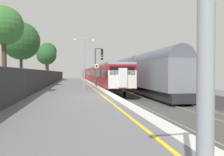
{
  "coord_description": "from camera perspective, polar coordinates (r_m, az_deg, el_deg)",
  "views": [
    {
      "loc": [
        -2.37,
        -15.22,
        1.63
      ],
      "look_at": [
        1.56,
        8.27,
        1.09
      ],
      "focal_mm": 36.69,
      "sensor_mm": 36.0,
      "label": 1
    }
  ],
  "objects": [
    {
      "name": "background_tree_centre",
      "position": [
        48.08,
        -15.93,
        5.42
      ],
      "size": [
        3.95,
        3.95,
        7.2
      ],
      "color": "#473323",
      "rests_on": "ground"
    },
    {
      "name": "ground",
      "position": [
        16.18,
        8.7,
        -6.66
      ],
      "size": [
        17.4,
        110.0,
        1.21
      ],
      "color": "slate"
    },
    {
      "name": "background_tree_back",
      "position": [
        28.55,
        -21.53,
        8.37
      ],
      "size": [
        4.31,
        4.31,
        7.44
      ],
      "color": "#473323",
      "rests_on": "ground"
    },
    {
      "name": "speed_limit_sign",
      "position": [
        26.64,
        -3.86,
        1.52
      ],
      "size": [
        0.59,
        0.08,
        2.71
      ],
      "color": "#59595B",
      "rests_on": "ground"
    },
    {
      "name": "background_tree_left",
      "position": [
        18.86,
        -25.3,
        11.29
      ],
      "size": [
        2.81,
        2.95,
        6.48
      ],
      "color": "#473323",
      "rests_on": "ground"
    },
    {
      "name": "freight_train_adjacent_track",
      "position": [
        30.06,
        6.87,
        1.41
      ],
      "size": [
        2.6,
        25.19,
        4.91
      ],
      "color": "#232326",
      "rests_on": "ground"
    },
    {
      "name": "platform_lamp_mid",
      "position": [
        23.2,
        -6.94,
        4.82
      ],
      "size": [
        2.0,
        0.2,
        5.12
      ],
      "color": "#93999E",
      "rests_on": "ground"
    },
    {
      "name": "commuter_train_at_platform",
      "position": [
        51.1,
        -4.49,
        0.9
      ],
      "size": [
        2.83,
        60.85,
        3.81
      ],
      "color": "maroon",
      "rests_on": "ground"
    },
    {
      "name": "platform_back_fence",
      "position": [
        15.54,
        -20.93,
        -1.12
      ],
      "size": [
        0.07,
        99.0,
        1.91
      ],
      "color": "#282B2D",
      "rests_on": "ground"
    },
    {
      "name": "signal_gantry",
      "position": [
        29.28,
        -3.62,
        3.97
      ],
      "size": [
        1.1,
        0.24,
        4.78
      ],
      "color": "#47474C",
      "rests_on": "ground"
    },
    {
      "name": "background_tree_right",
      "position": [
        53.29,
        -15.85,
        6.25
      ],
      "size": [
        3.86,
        3.86,
        8.36
      ],
      "color": "#473323",
      "rests_on": "ground"
    }
  ]
}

